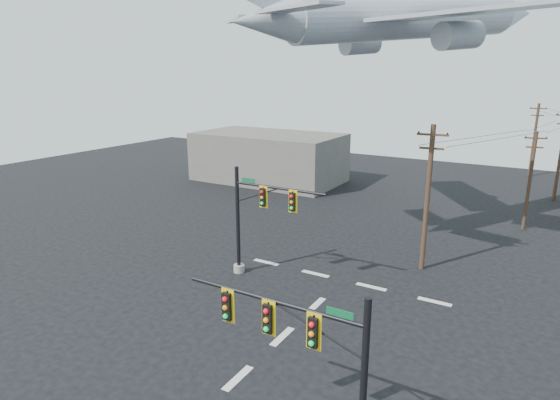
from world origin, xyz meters
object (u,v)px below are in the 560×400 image
Objects in this scene: signal_mast_far at (255,221)px; utility_pole_d at (534,139)px; utility_pole_b at (530,179)px; airliner at (408,18)px; signal_mast_near at (313,366)px; utility_pole_a at (428,196)px.

utility_pole_d reaches higher than signal_mast_far.
airliner is at bearing -148.85° from utility_pole_b.
airliner is (-9.07, -8.58, 12.70)m from utility_pole_b.
utility_pole_b reaches higher than signal_mast_near.
signal_mast_far is at bearing 130.51° from signal_mast_near.
airliner is at bearing 121.82° from utility_pole_a.
signal_mast_far is 47.08m from utility_pole_d.
signal_mast_far is at bearing -176.82° from airliner.
signal_mast_near is at bearing -49.49° from signal_mast_far.
signal_mast_near is 27.71m from airliner.
signal_mast_far is 18.70m from airliner.
utility_pole_d is (4.65, 37.90, -0.28)m from utility_pole_a.
utility_pole_a reaches higher than utility_pole_b.
utility_pole_b is at bearing 63.15° from utility_pole_a.
signal_mast_near is at bearing -110.37° from utility_pole_b.
airliner reaches higher than utility_pole_b.
utility_pole_a is 13.33m from airliner.
signal_mast_far is (-10.30, 12.05, 0.09)m from signal_mast_near.
signal_mast_far is at bearing -138.42° from utility_pole_b.
signal_mast_far is 11.79m from utility_pole_a.
signal_mast_far is 0.28× the size of airliner.
utility_pole_b is at bearing 53.82° from signal_mast_far.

